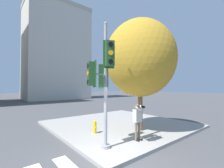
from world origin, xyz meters
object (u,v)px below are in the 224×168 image
fire_hydrant (95,127)px  person_photographer (138,118)px  street_tree (140,58)px  traffic_signal_pole (103,76)px

fire_hydrant → person_photographer: bearing=-66.1°
person_photographer → street_tree: bearing=36.2°
traffic_signal_pole → fire_hydrant: (0.82, 1.83, -2.48)m
person_photographer → street_tree: street_tree is taller
person_photographer → fire_hydrant: person_photographer is taller
traffic_signal_pole → fire_hydrant: 3.19m
person_photographer → street_tree: 3.41m
traffic_signal_pole → person_photographer: traffic_signal_pole is taller
traffic_signal_pole → street_tree: 3.34m
traffic_signal_pole → street_tree: size_ratio=0.81×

